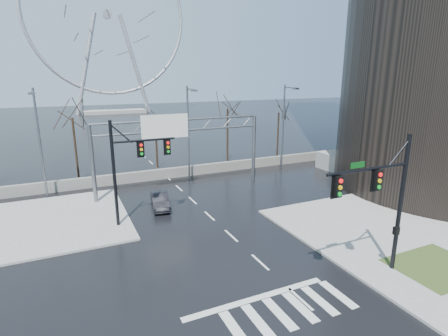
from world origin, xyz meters
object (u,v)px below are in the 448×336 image
signal_mast_near (385,194)px  ferris_wheel (108,21)px  sign_gantry (177,139)px  signal_mast_far (129,163)px  car (160,201)px

signal_mast_near → ferris_wheel: (-0.14, 99.04, 21.26)m
sign_gantry → ferris_wheel: ferris_wheel is taller
signal_mast_far → car: 5.60m
signal_mast_far → signal_mast_near: bearing=-49.7°
signal_mast_near → signal_mast_far: bearing=130.3°
sign_gantry → ferris_wheel: bearing=86.2°
car → sign_gantry: bearing=60.1°
signal_mast_near → car: (-8.27, 15.51, -4.23)m
car → signal_mast_far: bearing=-129.1°
signal_mast_far → sign_gantry: bearing=47.5°
signal_mast_far → sign_gantry: size_ratio=0.49×
ferris_wheel → signal_mast_near: bearing=-89.9°
sign_gantry → signal_mast_far: bearing=-132.5°
signal_mast_near → signal_mast_far: size_ratio=1.00×
signal_mast_near → ferris_wheel: bearing=90.1°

